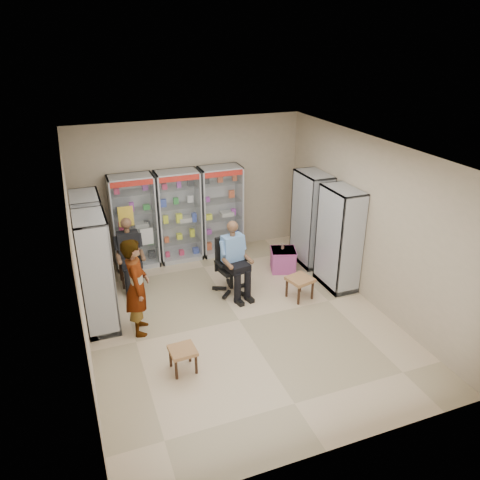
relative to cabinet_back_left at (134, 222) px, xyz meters
name	(u,v)px	position (x,y,z in m)	size (l,w,h in m)	color
floor	(239,320)	(1.30, -2.73, -1.00)	(6.00, 6.00, 0.00)	#C6AD8A
room_shell	(239,215)	(1.30, -2.73, 0.97)	(5.02, 6.02, 3.01)	tan
cabinet_back_left	(134,222)	(0.00, 0.00, 0.00)	(0.90, 0.50, 2.00)	#B5B8BD
cabinet_back_mid	(179,216)	(0.95, 0.00, 0.00)	(0.90, 0.50, 2.00)	#A4A6AB
cabinet_back_right	(221,211)	(1.90, 0.00, 0.00)	(0.90, 0.50, 2.00)	silver
cabinet_right_far	(311,219)	(3.53, -1.13, 0.00)	(0.50, 0.90, 2.00)	#A2A5A9
cabinet_right_near	(339,239)	(3.53, -2.23, 0.00)	(0.50, 0.90, 2.00)	#B2B4BA
cabinet_left_far	(91,247)	(-0.93, -0.93, 0.00)	(0.50, 0.90, 2.00)	#A3A5AA
cabinet_left_near	(97,273)	(-0.93, -2.03, 0.00)	(0.50, 0.90, 2.00)	#A6A8AD
wooden_chair	(130,262)	(-0.25, -0.73, -0.53)	(0.42, 0.42, 0.94)	black
seated_customer	(129,254)	(-0.25, -0.78, -0.33)	(0.44, 0.60, 1.34)	black
office_chair	(231,266)	(1.52, -1.73, -0.45)	(0.60, 0.60, 1.09)	black
seated_shopkeeper	(232,260)	(1.52, -1.78, -0.30)	(0.46, 0.64, 1.39)	#6FAEDC
pink_trunk	(283,260)	(2.83, -1.30, -0.76)	(0.49, 0.47, 0.47)	#B94A7B
tea_glass	(283,246)	(2.83, -1.24, -0.48)	(0.07, 0.07, 0.10)	#5A1107
woven_stool_a	(300,288)	(2.63, -2.43, -0.79)	(0.42, 0.42, 0.42)	#9C7041
woven_stool_b	(183,359)	(0.06, -3.67, -0.81)	(0.38, 0.38, 0.38)	#A38945
standing_man	(137,287)	(-0.36, -2.43, -0.16)	(0.61, 0.40, 1.69)	gray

